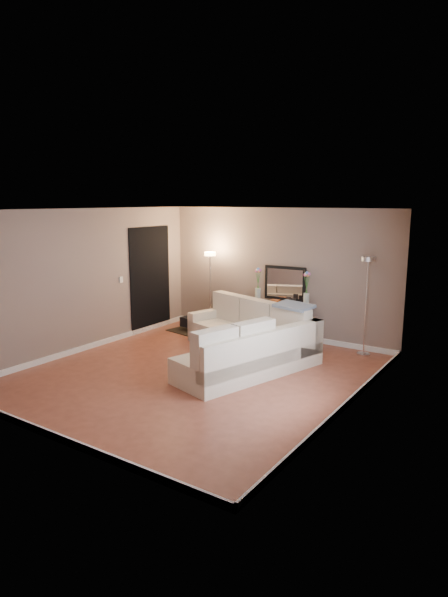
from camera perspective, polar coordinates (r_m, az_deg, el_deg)
The scene contains 23 objects.
floor at distance 8.12m, azimuth -3.17°, elevation -8.59°, with size 5.00×5.50×0.01m, color #994D37.
ceiling at distance 7.65m, azimuth -3.39°, elevation 10.15°, with size 5.00×5.50×0.01m, color white.
wall_back at distance 10.09m, azimuth 6.21°, elevation 2.91°, with size 5.00×0.02×2.60m, color gray.
wall_front at distance 5.87m, azimuth -19.74°, elevation -3.67°, with size 5.00×0.02×2.60m, color gray.
wall_left at distance 9.49m, azimuth -15.48°, elevation 2.04°, with size 0.02×5.50×2.60m, color gray.
wall_right at distance 6.61m, azimuth 14.39°, elevation -1.76°, with size 0.02×5.50×2.60m, color gray.
baseboard_back at distance 10.32m, azimuth 6.00°, elevation -3.99°, with size 5.00×0.03×0.10m, color white.
baseboard_front at distance 6.31m, azimuth -18.78°, elevation -14.67°, with size 5.00×0.03×0.10m, color white.
baseboard_left at distance 9.74m, azimuth -15.00°, elevation -5.25°, with size 0.03×5.50×0.10m, color white.
baseboard_right at distance 7.00m, azimuth 13.69°, elevation -11.76°, with size 0.03×5.50×0.10m, color white.
doorway at distance 10.67m, azimuth -8.42°, elevation 2.21°, with size 0.02×1.20×2.20m, color black.
switch_plate at distance 10.05m, azimuth -11.68°, elevation 2.13°, with size 0.02×0.08×0.12m, color white.
sectional_sofa at distance 8.67m, azimuth 2.68°, elevation -4.88°, with size 2.80×3.18×0.93m.
throw_blanket at distance 8.65m, azimuth 7.99°, elevation -0.84°, with size 0.67×0.39×0.05m, color slate.
console_table at distance 9.98m, azimuth 6.16°, elevation -2.30°, with size 1.24×0.40×0.75m.
leaning_mirror at distance 9.96m, azimuth 6.99°, elevation 1.74°, with size 0.87×0.09×0.68m.
table_decor at distance 9.84m, azimuth 6.48°, elevation -0.23°, with size 0.52×0.12×0.12m.
flower_vase_left at distance 10.05m, azimuth 3.91°, elevation 1.45°, with size 0.14×0.12×0.65m.
flower_vase_right at distance 9.63m, azimuth 9.42°, elevation 0.90°, with size 0.14×0.12×0.65m.
floor_lamp_lit at distance 10.54m, azimuth -1.59°, elevation 2.67°, with size 0.27×0.27×1.67m.
floor_lamp_unlit at distance 9.10m, azimuth 16.05°, elevation 1.35°, with size 0.31×0.31×1.78m.
charcoal_rug at distance 10.63m, azimuth -3.12°, elevation -3.75°, with size 1.09×0.82×0.01m, color black.
black_bag at distance 10.64m, azimuth -4.11°, elevation -2.68°, with size 0.31×0.22×0.20m, color black.
Camera 1 is at (4.61, -6.10, 2.74)m, focal length 30.00 mm.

